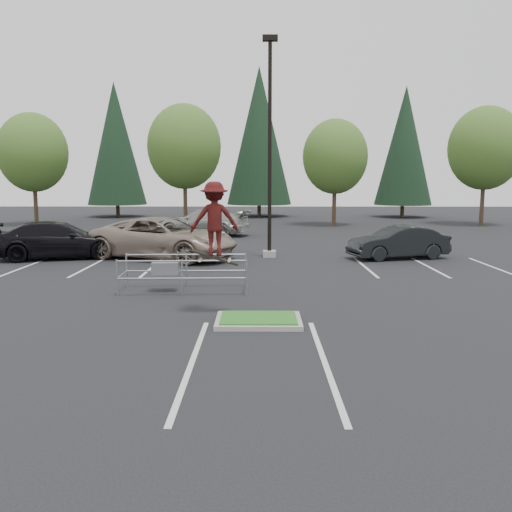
{
  "coord_description": "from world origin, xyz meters",
  "views": [
    {
      "loc": [
        0.02,
        -13.6,
        3.69
      ],
      "look_at": [
        -0.07,
        1.5,
        1.54
      ],
      "focal_mm": 38.0,
      "sensor_mm": 36.0,
      "label": 1
    }
  ],
  "objects_px": {
    "conif_c": "(405,146)",
    "car_l_tan": "(163,238)",
    "decid_a": "(33,155)",
    "decid_c": "(335,159)",
    "cart_corral": "(170,269)",
    "conif_a": "(116,144)",
    "car_r_charc": "(398,242)",
    "car_l_black": "(58,240)",
    "skateboarder": "(214,219)",
    "conif_b": "(259,136)",
    "decid_b": "(184,149)",
    "car_far_silver": "(205,222)",
    "light_pole": "(270,160)",
    "decid_d": "(485,151)"
  },
  "relations": [
    {
      "from": "car_r_charc",
      "to": "decid_c",
      "type": "bearing_deg",
      "value": 167.13
    },
    {
      "from": "decid_c",
      "to": "car_l_black",
      "type": "relative_size",
      "value": 1.41
    },
    {
      "from": "conif_c",
      "to": "car_r_charc",
      "type": "distance_m",
      "value": 29.62
    },
    {
      "from": "conif_a",
      "to": "conif_b",
      "type": "height_order",
      "value": "conif_b"
    },
    {
      "from": "car_l_tan",
      "to": "light_pole",
      "type": "bearing_deg",
      "value": -62.02
    },
    {
      "from": "decid_a",
      "to": "car_far_silver",
      "type": "bearing_deg",
      "value": -29.1
    },
    {
      "from": "car_far_silver",
      "to": "skateboarder",
      "type": "bearing_deg",
      "value": 21.27
    },
    {
      "from": "decid_a",
      "to": "decid_c",
      "type": "distance_m",
      "value": 24.0
    },
    {
      "from": "cart_corral",
      "to": "car_l_tan",
      "type": "xyz_separation_m",
      "value": [
        -1.57,
        7.52,
        0.22
      ]
    },
    {
      "from": "car_l_tan",
      "to": "skateboarder",
      "type": "bearing_deg",
      "value": -140.28
    },
    {
      "from": "decid_c",
      "to": "car_far_silver",
      "type": "height_order",
      "value": "decid_c"
    },
    {
      "from": "skateboarder",
      "to": "car_l_tan",
      "type": "height_order",
      "value": "skateboarder"
    },
    {
      "from": "car_l_tan",
      "to": "car_l_black",
      "type": "distance_m",
      "value": 4.92
    },
    {
      "from": "decid_b",
      "to": "car_far_silver",
      "type": "xyz_separation_m",
      "value": [
        2.43,
        -8.53,
        -5.16
      ]
    },
    {
      "from": "decid_b",
      "to": "conif_c",
      "type": "distance_m",
      "value": 21.94
    },
    {
      "from": "conif_a",
      "to": "skateboarder",
      "type": "height_order",
      "value": "conif_a"
    },
    {
      "from": "decid_b",
      "to": "cart_corral",
      "type": "xyz_separation_m",
      "value": [
        3.08,
        -26.55,
        -5.3
      ]
    },
    {
      "from": "cart_corral",
      "to": "car_l_black",
      "type": "xyz_separation_m",
      "value": [
        -6.49,
        7.52,
        0.12
      ]
    },
    {
      "from": "light_pole",
      "to": "decid_a",
      "type": "height_order",
      "value": "light_pole"
    },
    {
      "from": "decid_a",
      "to": "car_far_silver",
      "type": "distance_m",
      "value": 17.17
    },
    {
      "from": "decid_a",
      "to": "skateboarder",
      "type": "distance_m",
      "value": 33.68
    },
    {
      "from": "conif_b",
      "to": "car_r_charc",
      "type": "relative_size",
      "value": 3.14
    },
    {
      "from": "conif_c",
      "to": "car_r_charc",
      "type": "xyz_separation_m",
      "value": [
        -7.5,
        -28.0,
        -6.09
      ]
    },
    {
      "from": "conif_c",
      "to": "car_r_charc",
      "type": "bearing_deg",
      "value": -105.0
    },
    {
      "from": "conif_b",
      "to": "car_r_charc",
      "type": "height_order",
      "value": "conif_b"
    },
    {
      "from": "light_pole",
      "to": "car_r_charc",
      "type": "distance_m",
      "value": 7.12
    },
    {
      "from": "conif_c",
      "to": "car_l_tan",
      "type": "bearing_deg",
      "value": -123.45
    },
    {
      "from": "decid_a",
      "to": "decid_c",
      "type": "xyz_separation_m",
      "value": [
        24.0,
        -0.2,
        -0.33
      ]
    },
    {
      "from": "light_pole",
      "to": "car_l_tan",
      "type": "distance_m",
      "value": 6.18
    },
    {
      "from": "decid_b",
      "to": "conif_c",
      "type": "xyz_separation_m",
      "value": [
        20.01,
        8.97,
        0.8
      ]
    },
    {
      "from": "decid_d",
      "to": "car_l_tan",
      "type": "relative_size",
      "value": 1.36
    },
    {
      "from": "light_pole",
      "to": "conif_b",
      "type": "relative_size",
      "value": 0.7
    },
    {
      "from": "decid_b",
      "to": "conif_c",
      "type": "height_order",
      "value": "conif_c"
    },
    {
      "from": "decid_a",
      "to": "conif_b",
      "type": "bearing_deg",
      "value": 30.17
    },
    {
      "from": "decid_c",
      "to": "decid_d",
      "type": "distance_m",
      "value": 12.03
    },
    {
      "from": "decid_a",
      "to": "conif_c",
      "type": "distance_m",
      "value": 33.4
    },
    {
      "from": "skateboarder",
      "to": "car_l_tan",
      "type": "relative_size",
      "value": 0.33
    },
    {
      "from": "decid_b",
      "to": "conif_a",
      "type": "xyz_separation_m",
      "value": [
        -7.99,
        9.47,
        1.05
      ]
    },
    {
      "from": "decid_d",
      "to": "car_far_silver",
      "type": "relative_size",
      "value": 1.56
    },
    {
      "from": "car_far_silver",
      "to": "conif_a",
      "type": "bearing_deg",
      "value": -135.13
    },
    {
      "from": "cart_corral",
      "to": "car_r_charc",
      "type": "bearing_deg",
      "value": 36.69
    },
    {
      "from": "decid_c",
      "to": "car_r_charc",
      "type": "xyz_separation_m",
      "value": [
        0.51,
        -18.33,
        -4.49
      ]
    },
    {
      "from": "conif_a",
      "to": "conif_c",
      "type": "height_order",
      "value": "conif_a"
    },
    {
      "from": "cart_corral",
      "to": "car_l_black",
      "type": "height_order",
      "value": "car_l_black"
    },
    {
      "from": "decid_b",
      "to": "decid_c",
      "type": "distance_m",
      "value": 12.05
    },
    {
      "from": "car_r_charc",
      "to": "cart_corral",
      "type": "bearing_deg",
      "value": -65.91
    },
    {
      "from": "light_pole",
      "to": "car_l_black",
      "type": "distance_m",
      "value": 10.59
    },
    {
      "from": "decid_b",
      "to": "skateboarder",
      "type": "bearing_deg",
      "value": -80.75
    },
    {
      "from": "decid_a",
      "to": "car_far_silver",
      "type": "xyz_separation_m",
      "value": [
        14.43,
        -8.03,
        -4.7
      ]
    },
    {
      "from": "decid_c",
      "to": "car_r_charc",
      "type": "bearing_deg",
      "value": -88.41
    }
  ]
}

